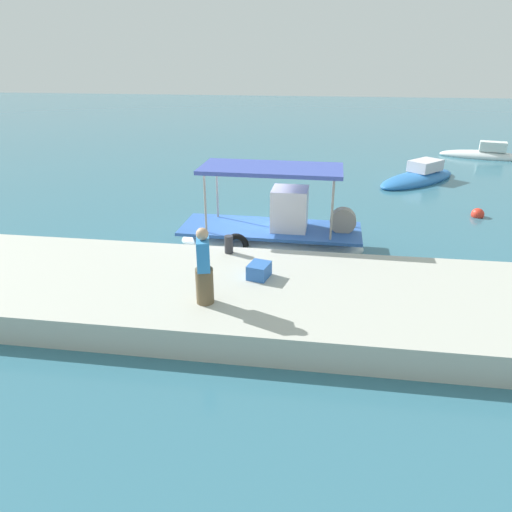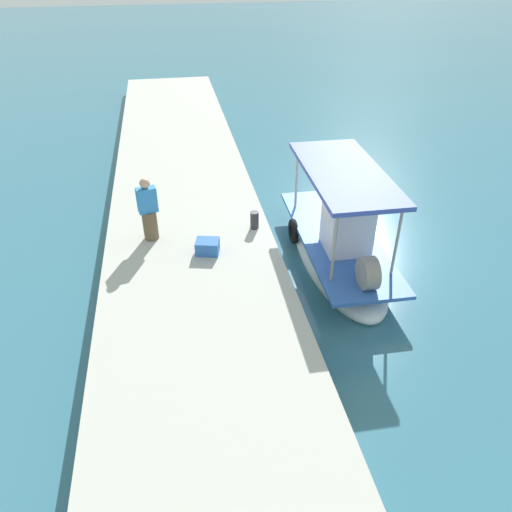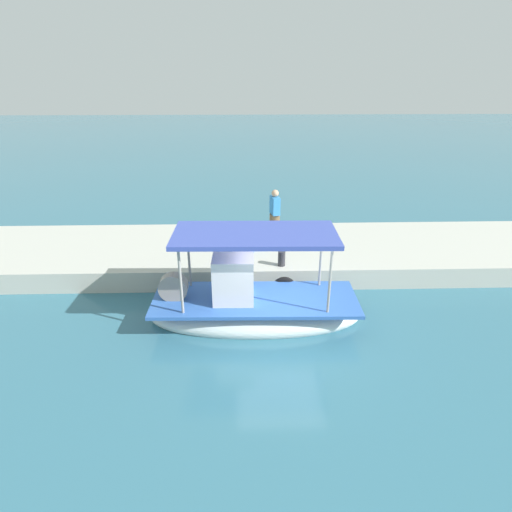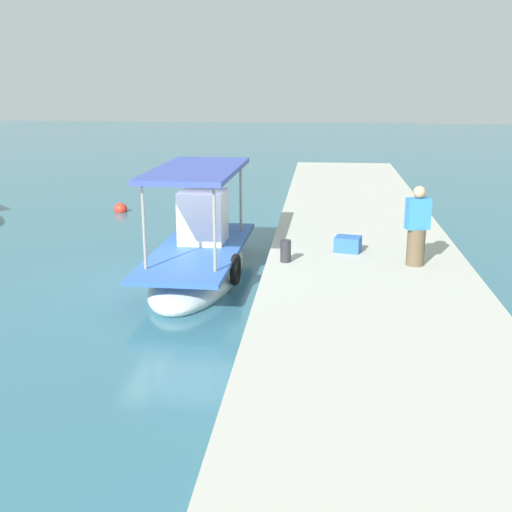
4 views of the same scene
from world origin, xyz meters
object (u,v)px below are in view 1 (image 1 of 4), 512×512
object	(u,v)px
marker_buoy	(478,214)
moored_boat_near	(484,155)
fisherman_near_bollard	(204,270)
cargo_crate	(259,271)
mooring_bollard	(229,244)
moored_boat_mid	(418,178)
main_fishing_boat	(273,235)

from	to	relation	value
marker_buoy	moored_boat_near	size ratio (longest dim) A/B	0.10
fisherman_near_bollard	cargo_crate	size ratio (longest dim) A/B	3.00
mooring_bollard	cargo_crate	xyz separation A→B (m)	(1.05, -1.43, -0.07)
marker_buoy	moored_boat_mid	distance (m)	5.56
main_fishing_boat	fisherman_near_bollard	bearing A→B (deg)	-101.01
main_fishing_boat	fisherman_near_bollard	size ratio (longest dim) A/B	3.38
moored_boat_near	main_fishing_boat	bearing A→B (deg)	-124.35
fisherman_near_bollard	moored_boat_mid	bearing A→B (deg)	64.19
fisherman_near_bollard	cargo_crate	world-z (taller)	fisherman_near_bollard
fisherman_near_bollard	moored_boat_mid	distance (m)	16.51
main_fishing_boat	cargo_crate	size ratio (longest dim) A/B	10.13
marker_buoy	moored_boat_near	xyz separation A→B (m)	(3.59, 11.87, 0.08)
cargo_crate	moored_boat_mid	xyz separation A→B (m)	(6.15, 13.37, -0.71)
moored_boat_near	fisherman_near_bollard	bearing A→B (deg)	-119.59
fisherman_near_bollard	moored_boat_near	world-z (taller)	fisherman_near_bollard
main_fishing_boat	fisherman_near_bollard	world-z (taller)	main_fishing_boat
main_fishing_boat	mooring_bollard	world-z (taller)	main_fishing_boat
fisherman_near_bollard	moored_boat_near	distance (m)	24.51
main_fishing_boat	marker_buoy	bearing A→B (deg)	30.21
cargo_crate	marker_buoy	xyz separation A→B (m)	(7.48, 7.97, -0.79)
mooring_bollard	marker_buoy	size ratio (longest dim) A/B	1.03
moored_boat_near	mooring_bollard	bearing A→B (deg)	-123.35
cargo_crate	moored_boat_mid	distance (m)	14.74
main_fishing_boat	fisherman_near_bollard	distance (m)	5.23
moored_boat_mid	moored_boat_near	bearing A→B (deg)	52.74
fisherman_near_bollard	moored_boat_mid	world-z (taller)	fisherman_near_bollard
marker_buoy	moored_boat_near	bearing A→B (deg)	73.20
main_fishing_boat	cargo_crate	distance (m)	3.61
mooring_bollard	moored_boat_mid	xyz separation A→B (m)	(7.20, 11.94, -0.78)
fisherman_near_bollard	mooring_bollard	xyz separation A→B (m)	(-0.03, 2.87, -0.55)
moored_boat_near	marker_buoy	bearing A→B (deg)	-106.80
fisherman_near_bollard	mooring_bollard	size ratio (longest dim) A/B	3.53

